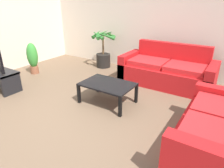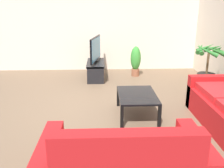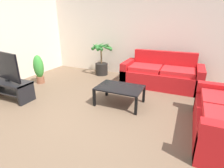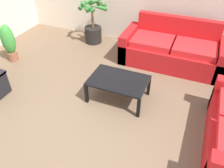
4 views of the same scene
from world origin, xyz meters
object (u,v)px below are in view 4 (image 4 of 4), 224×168
object	(u,v)px
coffee_table	(118,82)
potted_plant_small	(9,42)
couch_main	(172,51)
potted_palm	(93,24)

from	to	relation	value
coffee_table	potted_plant_small	size ratio (longest dim) A/B	1.18
couch_main	coffee_table	xyz separation A→B (m)	(-0.62, -1.49, 0.05)
potted_plant_small	couch_main	bearing A→B (deg)	20.29
potted_palm	couch_main	bearing A→B (deg)	-7.80
coffee_table	potted_palm	world-z (taller)	potted_palm
couch_main	coffee_table	world-z (taller)	couch_main
coffee_table	couch_main	bearing A→B (deg)	67.47
potted_plant_small	coffee_table	bearing A→B (deg)	-6.96
potted_palm	potted_plant_small	world-z (taller)	potted_palm
coffee_table	potted_plant_small	distance (m)	2.58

